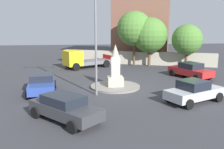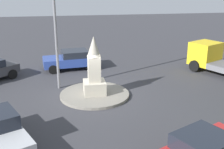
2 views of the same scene
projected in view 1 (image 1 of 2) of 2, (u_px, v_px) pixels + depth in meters
name	position (u px, v px, depth m)	size (l,w,h in m)	color
ground_plane	(115.00, 87.00, 20.92)	(80.00, 80.00, 0.00)	#38383D
traffic_island	(115.00, 86.00, 20.90)	(3.99, 3.99, 0.16)	gray
monument	(115.00, 70.00, 20.62)	(1.23, 1.23, 3.33)	#B2AA99
streetlamp	(96.00, 24.00, 17.75)	(3.48, 0.28, 8.42)	slate
car_blue_passing	(42.00, 83.00, 19.14)	(2.42, 4.26, 1.40)	#2D479E
car_silver_parked_right	(194.00, 91.00, 16.97)	(4.37, 3.30, 1.48)	#B7BABF
car_red_near_island	(190.00, 70.00, 24.36)	(3.41, 4.55, 1.44)	#B22323
car_dark_grey_parked_left	(65.00, 107.00, 13.77)	(4.21, 4.31, 1.41)	#38383D
truck_yellow_far_side	(81.00, 60.00, 29.32)	(5.69, 4.23, 2.07)	yellow
stone_boundary_wall	(136.00, 58.00, 32.20)	(19.02, 0.70, 1.58)	#B2AA99
corner_building	(142.00, 20.00, 36.51)	(7.30, 7.98, 10.78)	brown
tree_near_wall	(150.00, 35.00, 30.29)	(4.12, 4.12, 5.75)	brown
tree_mid_cluster	(187.00, 40.00, 29.42)	(3.47, 3.47, 4.96)	brown
tree_far_corner	(135.00, 29.00, 30.55)	(4.15, 4.15, 6.48)	brown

